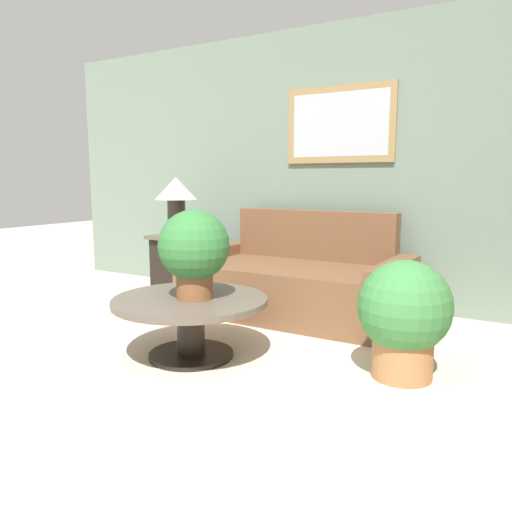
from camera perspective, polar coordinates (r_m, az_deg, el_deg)
ground_plane at (r=2.25m, az=-13.66°, el=-23.26°), size 20.00×20.00×0.00m
wall_back at (r=4.72m, az=13.84°, el=10.03°), size 7.50×0.09×2.60m
couch_main at (r=4.42m, az=4.69°, el=-3.04°), size 1.91×1.00×0.90m
coffee_table at (r=3.37m, az=-7.51°, el=-6.57°), size 1.03×1.03×0.41m
side_table at (r=5.01m, az=-8.93°, el=-1.18°), size 0.45×0.45×0.64m
table_lamp at (r=4.94m, az=-9.12°, el=6.83°), size 0.41×0.41×0.56m
potted_plant_on_table at (r=3.26m, az=-7.11°, el=0.78°), size 0.47×0.47×0.59m
potted_plant_floor at (r=3.11m, az=16.57°, el=-6.41°), size 0.56×0.56×0.72m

